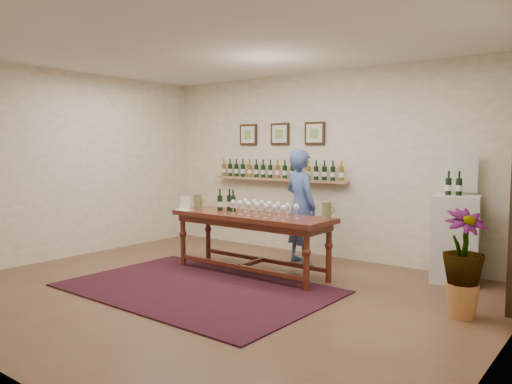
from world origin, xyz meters
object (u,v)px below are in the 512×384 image
Objects in this scene: potted_plant at (463,263)px; person at (301,206)px; tasting_table at (251,223)px; display_pedestal at (456,239)px.

person is at bearing 158.17° from potted_plant.
person is at bearing 79.43° from tasting_table.
person is (-2.50, 1.00, 0.29)m from potted_plant.
display_pedestal is at bearing 29.33° from tasting_table.
tasting_table is 1.37× the size of person.
person is (-2.06, -0.32, 0.28)m from display_pedestal.
display_pedestal is 2.11m from person.
display_pedestal is at bearing -148.83° from person.
tasting_table is 0.95m from person.
potted_plant is (2.68, -0.09, -0.14)m from tasting_table.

